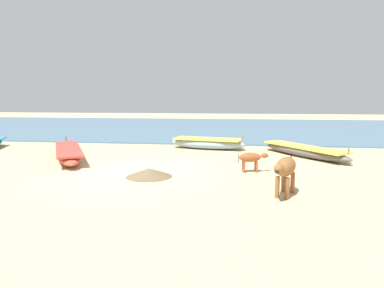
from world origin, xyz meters
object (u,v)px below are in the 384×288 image
cow_adult_brown (285,168)px  fishing_boat_1 (304,151)px  fishing_boat_0 (68,153)px  calf_near_rust (251,158)px  fishing_boat_2 (208,143)px

cow_adult_brown → fishing_boat_1: bearing=-174.4°
fishing_boat_0 → fishing_boat_1: size_ratio=1.13×
cow_adult_brown → calf_near_rust: size_ratio=1.46×
fishing_boat_0 → fishing_boat_2: fishing_boat_2 is taller
fishing_boat_0 → cow_adult_brown: cow_adult_brown is taller
fishing_boat_2 → cow_adult_brown: bearing=-59.8°
fishing_boat_0 → fishing_boat_2: size_ratio=1.28×
fishing_boat_1 → cow_adult_brown: (-1.62, -5.68, 0.45)m
cow_adult_brown → fishing_boat_0: bearing=-95.8°
fishing_boat_0 → cow_adult_brown: 8.71m
fishing_boat_1 → calf_near_rust: size_ratio=4.27×
cow_adult_brown → calf_near_rust: (-0.68, 2.53, -0.23)m
fishing_boat_2 → cow_adult_brown: (2.47, -7.21, 0.41)m
fishing_boat_2 → cow_adult_brown: size_ratio=2.60×
fishing_boat_1 → fishing_boat_2: fishing_boat_2 is taller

